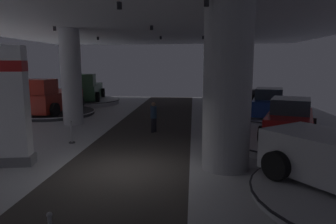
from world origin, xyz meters
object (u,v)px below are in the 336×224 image
object	(u,v)px
display_platform_deep_left	(87,101)
display_platform_mid_right	(288,140)
display_car_far_right	(268,103)
column_left	(71,77)
visitor_walking_near	(154,115)
pickup_truck_far_left	(50,98)
display_platform_deep_right	(235,103)
brand_sign_pylon	(11,105)
pickup_truck_deep_left	(86,89)
display_platform_far_right	(268,117)
display_car_mid_right	(290,120)
display_platform_far_left	(53,113)
display_car_deep_right	(235,93)
column_right	(227,88)

from	to	relation	value
display_platform_deep_left	display_platform_mid_right	world-z (taller)	display_platform_deep_left
display_car_far_right	display_platform_mid_right	world-z (taller)	display_car_far_right
column_left	visitor_walking_near	world-z (taller)	column_left
column_left	pickup_truck_far_left	xyz separation A→B (m)	(-2.72, 2.74, -1.57)
display_platform_deep_right	brand_sign_pylon	bearing A→B (deg)	-120.29
pickup_truck_deep_left	display_platform_far_right	size ratio (longest dim) A/B	1.08
column_left	brand_sign_pylon	bearing A→B (deg)	-83.46
display_platform_far_right	display_car_mid_right	distance (m)	5.82
column_left	display_platform_deep_right	size ratio (longest dim) A/B	1.18
display_platform_far_left	display_platform_far_right	size ratio (longest dim) A/B	1.10
column_left	pickup_truck_far_left	bearing A→B (deg)	134.80
display_car_deep_right	column_left	bearing A→B (deg)	-138.00
display_platform_far_left	display_car_mid_right	bearing A→B (deg)	-25.04
display_platform_deep_right	display_platform_far_left	bearing A→B (deg)	-153.82
display_car_deep_right	display_platform_deep_left	size ratio (longest dim) A/B	0.81
display_car_deep_right	display_platform_far_left	distance (m)	14.96
display_car_mid_right	display_platform_mid_right	bearing A→B (deg)	-109.84
brand_sign_pylon	display_platform_far_left	world-z (taller)	brand_sign_pylon
pickup_truck_deep_left	visitor_walking_near	distance (m)	12.71
pickup_truck_deep_left	display_platform_mid_right	world-z (taller)	pickup_truck_deep_left
display_platform_deep_right	display_car_deep_right	size ratio (longest dim) A/B	1.02
pickup_truck_deep_left	visitor_walking_near	bearing A→B (deg)	-54.82
display_platform_far_left	display_car_far_right	size ratio (longest dim) A/B	1.25
display_platform_far_right	visitor_walking_near	bearing A→B (deg)	-149.07
display_platform_deep_right	pickup_truck_deep_left	size ratio (longest dim) A/B	0.83
display_platform_far_right	display_platform_deep_left	bearing A→B (deg)	154.76
brand_sign_pylon	pickup_truck_far_left	distance (m)	10.62
display_car_deep_right	pickup_truck_deep_left	world-z (taller)	pickup_truck_deep_left
column_right	display_platform_far_right	xyz separation A→B (m)	(3.60, 9.13, -2.58)
column_right	display_car_mid_right	world-z (taller)	column_right
display_car_deep_right	display_car_far_right	world-z (taller)	display_car_far_right
column_right	display_platform_mid_right	size ratio (longest dim) A/B	0.90
display_platform_far_left	display_platform_mid_right	bearing A→B (deg)	-25.15
display_platform_mid_right	display_car_mid_right	bearing A→B (deg)	70.16
column_left	display_platform_mid_right	xyz separation A→B (m)	(11.30, -3.51, -2.57)
display_platform_deep_right	display_car_far_right	distance (m)	7.56
display_platform_deep_right	display_car_mid_right	xyz separation A→B (m)	(0.63, -13.12, 0.96)
brand_sign_pylon	display_car_far_right	bearing A→B (deg)	40.83
brand_sign_pylon	display_car_deep_right	world-z (taller)	brand_sign_pylon
display_car_deep_right	column_right	bearing A→B (deg)	-98.75
brand_sign_pylon	visitor_walking_near	distance (m)	6.97
display_platform_deep_right	pickup_truck_deep_left	bearing A→B (deg)	-175.37
column_left	brand_sign_pylon	size ratio (longest dim) A/B	1.33
display_platform_deep_right	display_platform_mid_right	distance (m)	13.16
pickup_truck_deep_left	display_platform_far_left	bearing A→B (deg)	-94.16
pickup_truck_far_left	visitor_walking_near	xyz separation A→B (m)	(7.74, -4.53, -0.28)
display_platform_deep_right	display_car_deep_right	bearing A→B (deg)	23.38
column_left	display_platform_deep_left	xyz separation A→B (m)	(-2.35, 8.90, -2.54)
pickup_truck_far_left	display_car_mid_right	xyz separation A→B (m)	(14.02, -6.22, -0.10)
display_platform_deep_left	display_car_deep_right	bearing A→B (deg)	3.27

